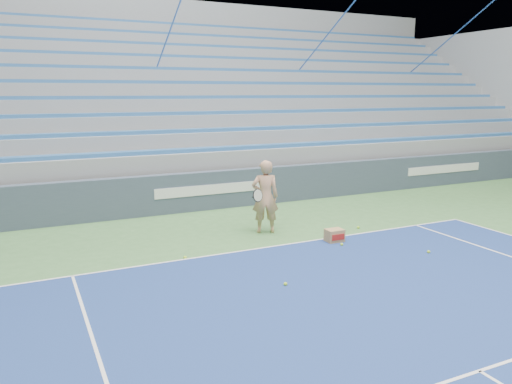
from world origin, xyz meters
TOP-DOWN VIEW (x-y plane):
  - sponsor_barrier at (0.00, 15.88)m, footprint 30.00×0.32m
  - bleachers at (0.00, 21.60)m, footprint 31.00×9.15m
  - tennis_player at (0.39, 12.99)m, footprint 0.98×0.92m
  - ball_box at (1.46, 11.63)m, footprint 0.40×0.32m
  - tennis_ball_0 at (-1.95, 11.94)m, footprint 0.07×0.07m
  - tennis_ball_1 at (2.77, 10.08)m, footprint 0.07×0.07m
  - tennis_ball_2 at (-0.80, 9.81)m, footprint 0.07×0.07m
  - tennis_ball_3 at (1.43, 11.29)m, footprint 0.07×0.07m
  - tennis_ball_4 at (2.63, 12.29)m, footprint 0.07×0.07m

SIDE VIEW (x-z plane):
  - tennis_ball_0 at x=-1.95m, z-range 0.00..0.07m
  - tennis_ball_1 at x=2.77m, z-range 0.00..0.07m
  - tennis_ball_2 at x=-0.80m, z-range 0.00..0.07m
  - tennis_ball_3 at x=1.43m, z-range 0.00..0.07m
  - tennis_ball_4 at x=2.63m, z-range 0.00..0.07m
  - ball_box at x=1.46m, z-range 0.00..0.29m
  - sponsor_barrier at x=0.00m, z-range 0.00..1.10m
  - tennis_player at x=0.39m, z-range 0.00..1.76m
  - bleachers at x=0.00m, z-range -1.29..6.01m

